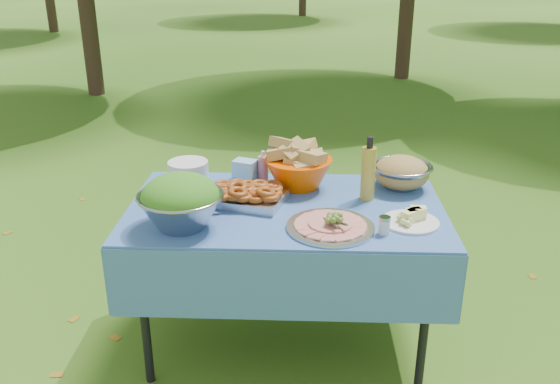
# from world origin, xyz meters

# --- Properties ---
(ground) EXTENTS (80.00, 80.00, 0.00)m
(ground) POSITION_xyz_m (0.00, 0.00, 0.00)
(ground) COLOR #143609
(ground) RESTS_ON ground
(picnic_table) EXTENTS (1.46, 0.86, 0.76)m
(picnic_table) POSITION_xyz_m (0.00, 0.00, 0.38)
(picnic_table) COLOR #70A7D7
(picnic_table) RESTS_ON ground
(salad_bowl) EXTENTS (0.37, 0.37, 0.24)m
(salad_bowl) POSITION_xyz_m (-0.44, -0.24, 0.88)
(salad_bowl) COLOR #96999F
(salad_bowl) RESTS_ON picnic_table
(pasta_bowl_white) EXTENTS (0.27, 0.27, 0.13)m
(pasta_bowl_white) POSITION_xyz_m (-0.46, 0.04, 0.82)
(pasta_bowl_white) COLOR silver
(pasta_bowl_white) RESTS_ON picnic_table
(plate_stack) EXTENTS (0.27, 0.27, 0.10)m
(plate_stack) POSITION_xyz_m (-0.51, 0.32, 0.81)
(plate_stack) COLOR silver
(plate_stack) RESTS_ON picnic_table
(wipes_box) EXTENTS (0.14, 0.12, 0.10)m
(wipes_box) POSITION_xyz_m (-0.22, 0.34, 0.81)
(wipes_box) COLOR #92C9ED
(wipes_box) RESTS_ON picnic_table
(sanitizer_bottle) EXTENTS (0.05, 0.05, 0.15)m
(sanitizer_bottle) POSITION_xyz_m (-0.13, 0.34, 0.84)
(sanitizer_bottle) COLOR #D27E90
(sanitizer_bottle) RESTS_ON picnic_table
(bread_bowl) EXTENTS (0.40, 0.40, 0.22)m
(bread_bowl) POSITION_xyz_m (0.05, 0.25, 0.87)
(bread_bowl) COLOR #F45000
(bread_bowl) RESTS_ON picnic_table
(pasta_bowl_steel) EXTENTS (0.40, 0.40, 0.16)m
(pasta_bowl_steel) POSITION_xyz_m (0.57, 0.26, 0.84)
(pasta_bowl_steel) COLOR #96999F
(pasta_bowl_steel) RESTS_ON picnic_table
(fried_tray) EXTENTS (0.40, 0.33, 0.08)m
(fried_tray) POSITION_xyz_m (-0.19, 0.03, 0.80)
(fried_tray) COLOR #B8B9BC
(fried_tray) RESTS_ON picnic_table
(charcuterie_platter) EXTENTS (0.47, 0.47, 0.09)m
(charcuterie_platter) POSITION_xyz_m (0.20, -0.23, 0.80)
(charcuterie_platter) COLOR #B4B8BC
(charcuterie_platter) RESTS_ON picnic_table
(oil_bottle) EXTENTS (0.07, 0.07, 0.31)m
(oil_bottle) POSITION_xyz_m (0.38, 0.11, 0.92)
(oil_bottle) COLOR #AE9631
(oil_bottle) RESTS_ON picnic_table
(cheese_plate) EXTENTS (0.33, 0.33, 0.07)m
(cheese_plate) POSITION_xyz_m (0.55, -0.16, 0.79)
(cheese_plate) COLOR silver
(cheese_plate) RESTS_ON picnic_table
(shaker) EXTENTS (0.06, 0.06, 0.08)m
(shaker) POSITION_xyz_m (0.42, -0.27, 0.80)
(shaker) COLOR silver
(shaker) RESTS_ON picnic_table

